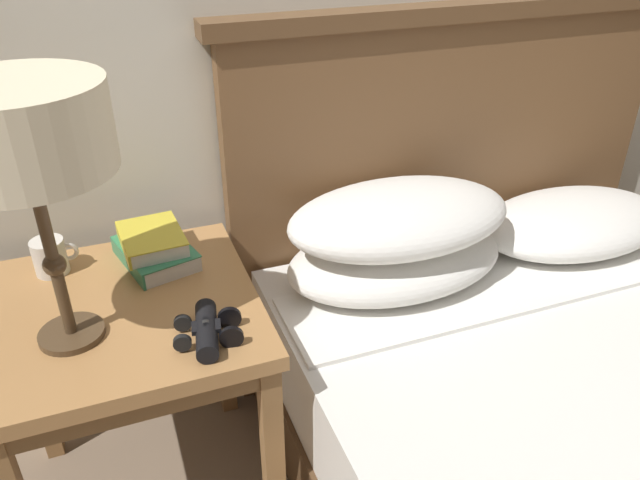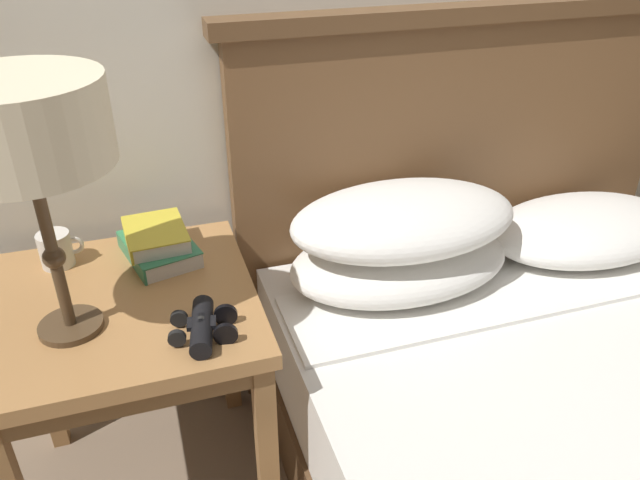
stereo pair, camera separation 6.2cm
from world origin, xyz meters
name	(u,v)px [view 2 (the right image)]	position (x,y,z in m)	size (l,w,h in m)	color
nightstand	(128,329)	(-0.68, 0.52, 0.54)	(0.58, 0.58, 0.63)	#AD7A47
table_lamp	(22,129)	(-0.78, 0.44, 1.06)	(0.30, 0.30, 0.52)	#4C3823
book_on_nightstand	(159,249)	(-0.58, 0.67, 0.65)	(0.19, 0.24, 0.04)	silver
book_stacked_on_top	(155,235)	(-0.58, 0.68, 0.69)	(0.15, 0.19, 0.04)	silver
binoculars_pair	(203,326)	(-0.52, 0.34, 0.65)	(0.15, 0.16, 0.05)	black
coffee_mug	(56,249)	(-0.81, 0.71, 0.67)	(0.10, 0.08, 0.08)	silver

